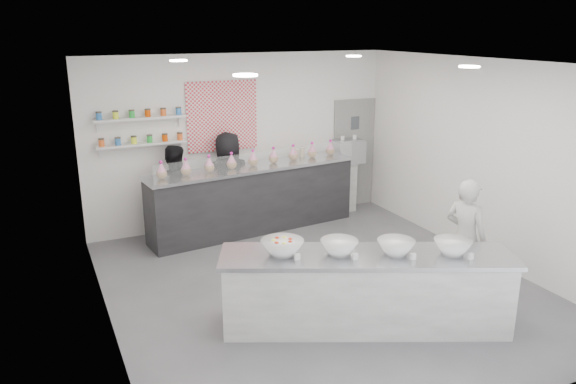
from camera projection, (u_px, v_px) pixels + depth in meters
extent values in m
plane|color=#515156|center=(320.00, 286.00, 7.72)|extent=(6.00, 6.00, 0.00)
plane|color=white|center=(324.00, 63.00, 6.87)|extent=(6.00, 6.00, 0.00)
plane|color=white|center=(241.00, 140.00, 9.90)|extent=(5.50, 0.00, 5.50)
plane|color=white|center=(102.00, 209.00, 6.19)|extent=(0.00, 6.00, 6.00)
plane|color=white|center=(483.00, 161.00, 8.40)|extent=(0.00, 6.00, 6.00)
cube|color=gray|center=(353.00, 153.00, 10.93)|extent=(0.88, 0.04, 2.10)
cube|color=red|center=(222.00, 116.00, 9.61)|extent=(1.25, 0.03, 1.20)
cube|color=silver|center=(142.00, 144.00, 9.09)|extent=(1.45, 0.22, 0.04)
cube|color=silver|center=(140.00, 118.00, 8.97)|extent=(1.45, 0.22, 0.04)
cylinder|color=white|center=(245.00, 75.00, 5.44)|extent=(0.24, 0.24, 0.02)
cylinder|color=white|center=(469.00, 67.00, 6.57)|extent=(0.24, 0.24, 0.02)
cylinder|color=white|center=(178.00, 61.00, 7.70)|extent=(0.24, 0.24, 0.02)
cylinder|color=white|center=(354.00, 56.00, 8.83)|extent=(0.24, 0.24, 0.02)
cube|color=#A0A09C|center=(366.00, 291.00, 6.56)|extent=(3.40, 2.10, 0.92)
cube|color=black|center=(254.00, 199.00, 9.66)|extent=(3.78, 1.10, 1.16)
cube|color=white|center=(262.00, 161.00, 9.19)|extent=(3.66, 0.43, 0.32)
cube|color=#A0A09C|center=(324.00, 189.00, 10.63)|extent=(1.25, 0.40, 0.93)
cube|color=#93969E|center=(348.00, 152.00, 10.65)|extent=(0.56, 0.39, 0.43)
imported|color=#B9B7B2|center=(465.00, 238.00, 7.28)|extent=(0.55, 0.67, 1.59)
imported|color=black|center=(174.00, 192.00, 9.29)|extent=(0.90, 0.78, 1.58)
imported|color=black|center=(229.00, 182.00, 9.66)|extent=(0.88, 0.62, 1.72)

